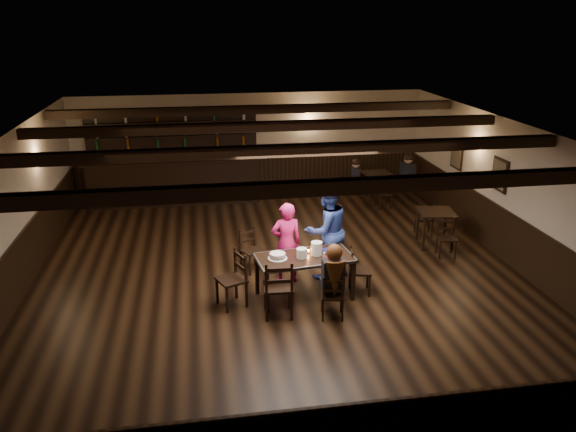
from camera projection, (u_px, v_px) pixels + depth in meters
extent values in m
plane|color=black|center=(279.00, 275.00, 10.41)|extent=(10.00, 10.00, 0.00)
cube|color=beige|center=(251.00, 146.00, 14.60)|extent=(9.00, 0.02, 2.70)
cube|color=beige|center=(356.00, 375.00, 5.31)|extent=(9.00, 0.02, 2.70)
cube|color=beige|center=(10.00, 221.00, 9.27)|extent=(0.02, 10.00, 2.70)
cube|color=beige|center=(513.00, 194.00, 10.64)|extent=(0.02, 10.00, 2.70)
cube|color=silver|center=(278.00, 131.00, 9.50)|extent=(9.00, 10.00, 0.02)
cube|color=black|center=(252.00, 177.00, 14.86)|extent=(9.00, 0.04, 1.00)
cube|color=black|center=(20.00, 267.00, 9.56)|extent=(0.04, 10.00, 1.00)
cube|color=black|center=(506.00, 236.00, 10.92)|extent=(0.04, 10.00, 1.00)
cube|color=black|center=(175.00, 129.00, 14.11)|extent=(0.90, 0.03, 1.00)
cube|color=black|center=(175.00, 129.00, 14.09)|extent=(0.80, 0.02, 0.90)
cube|color=black|center=(500.00, 175.00, 11.01)|extent=(0.03, 0.55, 0.65)
cube|color=#72664C|center=(499.00, 175.00, 11.01)|extent=(0.02, 0.45, 0.55)
cube|color=black|center=(457.00, 155.00, 12.79)|extent=(0.03, 0.55, 0.65)
cube|color=#72664C|center=(456.00, 155.00, 12.79)|extent=(0.02, 0.45, 0.55)
cube|color=black|center=(315.00, 188.00, 6.75)|extent=(8.90, 0.18, 0.18)
cube|color=black|center=(288.00, 150.00, 8.60)|extent=(8.90, 0.18, 0.18)
cube|color=black|center=(271.00, 126.00, 10.46)|extent=(8.90, 0.18, 0.18)
cube|color=black|center=(259.00, 109.00, 12.32)|extent=(8.90, 0.18, 0.18)
cube|color=black|center=(267.00, 293.00, 9.00)|extent=(0.07, 0.07, 0.71)
cube|color=black|center=(257.00, 275.00, 9.62)|extent=(0.07, 0.07, 0.71)
cube|color=black|center=(353.00, 281.00, 9.40)|extent=(0.07, 0.07, 0.71)
cube|color=black|center=(338.00, 265.00, 10.01)|extent=(0.07, 0.07, 0.71)
cube|color=black|center=(305.00, 258.00, 9.38)|extent=(1.70, 1.00, 0.04)
cube|color=#A5A8AD|center=(298.00, 249.00, 9.73)|extent=(1.60, 0.23, 0.05)
cube|color=#A5A8AD|center=(312.00, 267.00, 9.03)|extent=(1.60, 0.23, 0.05)
cube|color=#A5A8AD|center=(349.00, 252.00, 9.59)|extent=(0.13, 0.80, 0.05)
cube|color=#A5A8AD|center=(259.00, 263.00, 9.17)|extent=(0.13, 0.80, 0.05)
cube|color=black|center=(289.00, 296.00, 9.16)|extent=(0.04, 0.04, 0.47)
cube|color=black|center=(292.00, 307.00, 8.82)|extent=(0.04, 0.04, 0.47)
cube|color=black|center=(265.00, 297.00, 9.13)|extent=(0.04, 0.04, 0.47)
cube|color=black|center=(267.00, 308.00, 8.78)|extent=(0.04, 0.04, 0.47)
cube|color=black|center=(278.00, 287.00, 8.88)|extent=(0.48, 0.46, 0.04)
cube|color=black|center=(279.00, 278.00, 8.63)|extent=(0.46, 0.07, 0.49)
cube|color=black|center=(279.00, 281.00, 8.64)|extent=(0.39, 0.05, 0.05)
cube|color=black|center=(279.00, 270.00, 8.58)|extent=(0.39, 0.05, 0.05)
cube|color=black|center=(341.00, 302.00, 9.06)|extent=(0.03, 0.03, 0.37)
cube|color=black|center=(342.00, 311.00, 8.79)|extent=(0.03, 0.03, 0.37)
cube|color=black|center=(322.00, 302.00, 9.07)|extent=(0.03, 0.03, 0.37)
cube|color=black|center=(323.00, 311.00, 8.80)|extent=(0.03, 0.03, 0.37)
cube|color=black|center=(332.00, 295.00, 8.86)|extent=(0.41, 0.40, 0.03)
cube|color=black|center=(333.00, 289.00, 8.66)|extent=(0.36, 0.09, 0.38)
cube|color=black|center=(333.00, 291.00, 8.67)|extent=(0.31, 0.08, 0.04)
cube|color=black|center=(334.00, 282.00, 8.62)|extent=(0.31, 0.08, 0.04)
cube|color=black|center=(217.00, 291.00, 9.33)|extent=(0.05, 0.05, 0.45)
cube|color=black|center=(236.00, 286.00, 9.51)|extent=(0.05, 0.05, 0.45)
cube|color=black|center=(227.00, 300.00, 9.03)|extent=(0.05, 0.05, 0.45)
cube|color=black|center=(247.00, 295.00, 9.21)|extent=(0.05, 0.05, 0.45)
cube|color=black|center=(231.00, 280.00, 9.19)|extent=(0.55, 0.57, 0.04)
cube|color=black|center=(240.00, 264.00, 9.20)|extent=(0.20, 0.42, 0.47)
cube|color=black|center=(241.00, 267.00, 9.21)|extent=(0.17, 0.36, 0.05)
cube|color=black|center=(240.00, 256.00, 9.15)|extent=(0.17, 0.36, 0.05)
cube|color=black|center=(369.00, 286.00, 9.56)|extent=(0.04, 0.04, 0.39)
cube|color=black|center=(351.00, 286.00, 9.57)|extent=(0.04, 0.04, 0.39)
cube|color=black|center=(367.00, 278.00, 9.87)|extent=(0.04, 0.04, 0.39)
cube|color=black|center=(350.00, 278.00, 9.88)|extent=(0.04, 0.04, 0.39)
cube|color=black|center=(360.00, 271.00, 9.65)|extent=(0.43, 0.45, 0.04)
cube|color=black|center=(351.00, 260.00, 9.58)|extent=(0.11, 0.38, 0.41)
cube|color=black|center=(351.00, 262.00, 9.60)|extent=(0.09, 0.33, 0.05)
cube|color=black|center=(352.00, 253.00, 9.54)|extent=(0.09, 0.33, 0.05)
cube|color=black|center=(250.00, 266.00, 10.35)|extent=(0.04, 0.04, 0.38)
cube|color=black|center=(241.00, 261.00, 10.58)|extent=(0.04, 0.04, 0.38)
cube|color=black|center=(264.00, 262.00, 10.53)|extent=(0.04, 0.04, 0.38)
cube|color=black|center=(255.00, 256.00, 10.76)|extent=(0.04, 0.04, 0.38)
cube|color=black|center=(252.00, 251.00, 10.48)|extent=(0.50, 0.49, 0.04)
cube|color=black|center=(248.00, 238.00, 10.53)|extent=(0.35, 0.21, 0.40)
cube|color=black|center=(248.00, 240.00, 10.54)|extent=(0.29, 0.17, 0.04)
cube|color=black|center=(247.00, 232.00, 10.49)|extent=(0.29, 0.17, 0.04)
imported|color=#DE2C6B|center=(286.00, 243.00, 9.94)|extent=(0.56, 0.38, 1.50)
imported|color=navy|center=(326.00, 230.00, 10.09)|extent=(1.06, 0.95, 1.80)
cube|color=black|center=(331.00, 284.00, 8.93)|extent=(0.32, 0.32, 0.13)
cube|color=black|center=(333.00, 274.00, 8.74)|extent=(0.34, 0.20, 0.48)
cylinder|color=black|center=(334.00, 261.00, 8.66)|extent=(0.10, 0.34, 0.34)
sphere|color=#D8A384|center=(334.00, 252.00, 8.61)|extent=(0.21, 0.21, 0.21)
sphere|color=#3C200D|center=(334.00, 253.00, 8.58)|extent=(0.26, 0.26, 0.26)
cone|color=#3C200D|center=(335.00, 279.00, 8.62)|extent=(0.20, 0.20, 0.60)
cylinder|color=white|center=(278.00, 258.00, 9.29)|extent=(0.32, 0.32, 0.01)
cylinder|color=white|center=(278.00, 255.00, 9.27)|extent=(0.26, 0.26, 0.09)
cylinder|color=silver|center=(278.00, 257.00, 9.28)|extent=(0.28, 0.28, 0.04)
cylinder|color=white|center=(302.00, 253.00, 9.30)|extent=(0.17, 0.17, 0.16)
cylinder|color=white|center=(317.00, 248.00, 9.41)|extent=(0.19, 0.19, 0.23)
cylinder|color=#A5A8AD|center=(308.00, 252.00, 9.51)|extent=(0.06, 0.06, 0.03)
sphere|color=orange|center=(308.00, 250.00, 9.50)|extent=(0.03, 0.03, 0.03)
cylinder|color=silver|center=(324.00, 255.00, 9.34)|extent=(0.03, 0.03, 0.08)
cylinder|color=#A5A8AD|center=(330.00, 252.00, 9.44)|extent=(0.04, 0.04, 0.09)
cylinder|color=silver|center=(316.00, 248.00, 9.55)|extent=(0.08, 0.08, 0.12)
cube|color=maroon|center=(333.00, 256.00, 9.40)|extent=(0.34, 0.33, 0.00)
cube|color=#101552|center=(331.00, 250.00, 9.65)|extent=(0.37, 0.31, 0.00)
cube|color=black|center=(175.00, 182.00, 14.24)|extent=(4.24, 0.60, 1.10)
cube|color=black|center=(174.00, 160.00, 14.05)|extent=(4.44, 0.70, 0.05)
cube|color=black|center=(174.00, 159.00, 14.31)|extent=(4.24, 0.10, 2.20)
cube|color=black|center=(173.00, 150.00, 14.13)|extent=(4.14, 0.22, 0.03)
cube|color=black|center=(172.00, 136.00, 14.01)|extent=(4.14, 0.22, 0.03)
cube|color=black|center=(171.00, 122.00, 13.89)|extent=(4.14, 0.22, 0.03)
cube|color=black|center=(436.00, 212.00, 11.54)|extent=(0.82, 0.82, 0.04)
cube|color=black|center=(424.00, 234.00, 11.39)|extent=(0.04, 0.04, 0.71)
cube|color=black|center=(417.00, 224.00, 11.95)|extent=(0.04, 0.04, 0.71)
cube|color=black|center=(453.00, 234.00, 11.40)|extent=(0.04, 0.04, 0.71)
cube|color=black|center=(445.00, 224.00, 11.95)|extent=(0.04, 0.04, 0.71)
cube|color=black|center=(377.00, 174.00, 14.34)|extent=(0.79, 0.79, 0.04)
cube|color=black|center=(370.00, 192.00, 14.13)|extent=(0.04, 0.04, 0.71)
cube|color=black|center=(361.00, 185.00, 14.66)|extent=(0.04, 0.04, 0.71)
cube|color=black|center=(392.00, 190.00, 14.28)|extent=(0.04, 0.04, 0.71)
cube|color=black|center=(382.00, 184.00, 14.81)|extent=(0.04, 0.04, 0.71)
cube|color=black|center=(355.00, 177.00, 14.06)|extent=(0.29, 0.39, 0.50)
sphere|color=#D8A384|center=(356.00, 164.00, 13.95)|extent=(0.19, 0.19, 0.19)
sphere|color=black|center=(356.00, 163.00, 13.94)|extent=(0.20, 0.20, 0.20)
cube|color=black|center=(407.00, 174.00, 14.20)|extent=(0.32, 0.44, 0.57)
sphere|color=#D8A384|center=(408.00, 159.00, 14.07)|extent=(0.22, 0.22, 0.22)
sphere|color=black|center=(409.00, 158.00, 14.06)|extent=(0.23, 0.23, 0.23)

